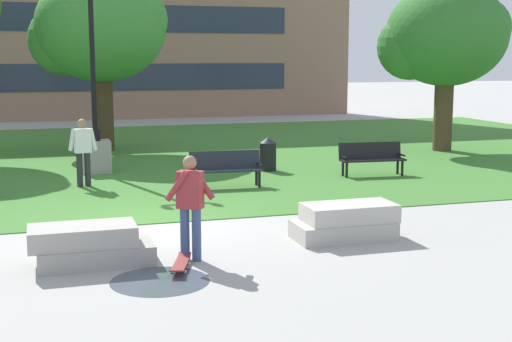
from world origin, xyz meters
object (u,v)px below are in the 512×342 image
at_px(skateboard, 181,264).
at_px(park_bench_near_right, 226,167).
at_px(trash_bin, 268,154).
at_px(park_bench_far_left, 371,157).
at_px(concrete_block_left, 346,222).
at_px(person_skateboarder, 190,202).
at_px(lamp_post_left, 95,134).
at_px(person_bystander_near_lawn, 83,149).
at_px(concrete_block_center, 90,246).

height_order(skateboard, park_bench_near_right, park_bench_near_right).
bearing_deg(trash_bin, park_bench_far_left, -33.30).
xyz_separation_m(concrete_block_left, park_bench_near_right, (-0.80, 5.54, 0.23)).
relative_size(person_skateboarder, park_bench_far_left, 0.93).
height_order(person_skateboarder, park_bench_near_right, person_skateboarder).
xyz_separation_m(park_bench_far_left, lamp_post_left, (-7.22, 2.73, 0.57)).
distance_m(concrete_block_left, park_bench_far_left, 7.03).
bearing_deg(park_bench_far_left, skateboard, -133.44).
distance_m(park_bench_near_right, lamp_post_left, 4.45).
height_order(concrete_block_left, lamp_post_left, lamp_post_left).
distance_m(person_skateboarder, park_bench_near_right, 6.46).
relative_size(concrete_block_left, person_skateboarder, 1.08).
bearing_deg(trash_bin, concrete_block_left, -97.49).
height_order(skateboard, trash_bin, trash_bin).
distance_m(park_bench_near_right, person_bystander_near_lawn, 3.61).
distance_m(skateboard, person_bystander_near_lawn, 7.77).
bearing_deg(lamp_post_left, person_skateboarder, -85.33).
height_order(skateboard, person_bystander_near_lawn, person_bystander_near_lawn).
height_order(concrete_block_left, trash_bin, trash_bin).
distance_m(concrete_block_left, skateboard, 3.38).
height_order(skateboard, park_bench_far_left, park_bench_far_left).
relative_size(concrete_block_left, person_bystander_near_lawn, 1.08).
xyz_separation_m(person_skateboarder, skateboard, (-0.26, -0.45, -0.88)).
xyz_separation_m(concrete_block_center, concrete_block_left, (4.54, 0.31, 0.00)).
xyz_separation_m(concrete_block_center, skateboard, (1.32, -0.67, -0.22)).
height_order(park_bench_far_left, lamp_post_left, lamp_post_left).
bearing_deg(skateboard, concrete_block_left, 16.99).
xyz_separation_m(park_bench_far_left, person_bystander_near_lawn, (-7.69, 0.57, 0.44)).
bearing_deg(person_bystander_near_lawn, lamp_post_left, 77.68).
distance_m(park_bench_far_left, person_bystander_near_lawn, 7.72).
distance_m(concrete_block_center, person_bystander_near_lawn, 7.02).
xyz_separation_m(concrete_block_left, park_bench_far_left, (3.49, 6.10, 0.23)).
relative_size(skateboard, park_bench_near_right, 0.56).
bearing_deg(park_bench_far_left, person_skateboarder, -134.18).
relative_size(park_bench_near_right, trash_bin, 1.91).
bearing_deg(concrete_block_left, concrete_block_center, -176.06).
bearing_deg(park_bench_near_right, trash_bin, 50.33).
height_order(park_bench_near_right, park_bench_far_left, same).
xyz_separation_m(trash_bin, person_bystander_near_lawn, (-5.22, -1.06, 0.48)).
height_order(park_bench_near_right, lamp_post_left, lamp_post_left).
bearing_deg(lamp_post_left, skateboard, -87.05).
xyz_separation_m(concrete_block_center, park_bench_far_left, (8.03, 6.41, 0.23)).
height_order(lamp_post_left, person_bystander_near_lawn, lamp_post_left).
distance_m(concrete_block_center, trash_bin, 9.77).
height_order(concrete_block_left, park_bench_near_right, park_bench_near_right).
height_order(concrete_block_center, trash_bin, trash_bin).
bearing_deg(concrete_block_center, park_bench_near_right, 57.38).
height_order(person_skateboarder, trash_bin, person_skateboarder).
relative_size(trash_bin, person_bystander_near_lawn, 0.56).
relative_size(concrete_block_center, park_bench_far_left, 1.05).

